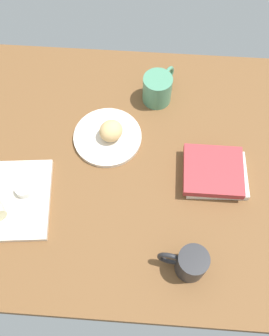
{
  "coord_description": "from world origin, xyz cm",
  "views": [
    {
      "loc": [
        8.45,
        -54.3,
        105.38
      ],
      "look_at": [
        4.85,
        -3.46,
        7.0
      ],
      "focal_mm": 40.64,
      "sensor_mm": 36.0,
      "label": 1
    }
  ],
  "objects_px": {
    "round_plate": "(108,137)",
    "book_stack": "(215,173)",
    "square_plate": "(7,200)",
    "second_mug": "(190,263)",
    "sauce_cup": "(24,189)",
    "scone_pastry": "(111,131)",
    "coffee_mug": "(158,88)"
  },
  "relations": [
    {
      "from": "round_plate",
      "to": "coffee_mug",
      "type": "height_order",
      "value": "coffee_mug"
    },
    {
      "from": "book_stack",
      "to": "second_mug",
      "type": "xyz_separation_m",
      "value": [
        -0.07,
        -0.27,
        0.02
      ]
    },
    {
      "from": "book_stack",
      "to": "coffee_mug",
      "type": "relative_size",
      "value": 1.41
    },
    {
      "from": "round_plate",
      "to": "scone_pastry",
      "type": "height_order",
      "value": "scone_pastry"
    },
    {
      "from": "second_mug",
      "to": "coffee_mug",
      "type": "bearing_deg",
      "value": 100.73
    },
    {
      "from": "square_plate",
      "to": "second_mug",
      "type": "xyz_separation_m",
      "value": [
        0.52,
        -0.15,
        0.04
      ]
    },
    {
      "from": "square_plate",
      "to": "coffee_mug",
      "type": "distance_m",
      "value": 0.58
    },
    {
      "from": "book_stack",
      "to": "coffee_mug",
      "type": "bearing_deg",
      "value": 122.71
    },
    {
      "from": "round_plate",
      "to": "book_stack",
      "type": "bearing_deg",
      "value": -18.66
    },
    {
      "from": "sauce_cup",
      "to": "second_mug",
      "type": "bearing_deg",
      "value": -20.99
    },
    {
      "from": "round_plate",
      "to": "book_stack",
      "type": "relative_size",
      "value": 1.11
    },
    {
      "from": "scone_pastry",
      "to": "square_plate",
      "type": "xyz_separation_m",
      "value": [
        -0.28,
        -0.23,
        -0.04
      ]
    },
    {
      "from": "second_mug",
      "to": "round_plate",
      "type": "bearing_deg",
      "value": 123.25
    },
    {
      "from": "round_plate",
      "to": "square_plate",
      "type": "height_order",
      "value": "square_plate"
    },
    {
      "from": "round_plate",
      "to": "sauce_cup",
      "type": "height_order",
      "value": "sauce_cup"
    },
    {
      "from": "round_plate",
      "to": "square_plate",
      "type": "bearing_deg",
      "value": -138.92
    },
    {
      "from": "scone_pastry",
      "to": "coffee_mug",
      "type": "bearing_deg",
      "value": 51.27
    },
    {
      "from": "scone_pastry",
      "to": "square_plate",
      "type": "bearing_deg",
      "value": -140.24
    },
    {
      "from": "square_plate",
      "to": "sauce_cup",
      "type": "height_order",
      "value": "sauce_cup"
    },
    {
      "from": "second_mug",
      "to": "book_stack",
      "type": "bearing_deg",
      "value": 74.94
    },
    {
      "from": "sauce_cup",
      "to": "book_stack",
      "type": "relative_size",
      "value": 0.25
    },
    {
      "from": "square_plate",
      "to": "book_stack",
      "type": "bearing_deg",
      "value": 11.54
    },
    {
      "from": "scone_pastry",
      "to": "sauce_cup",
      "type": "relative_size",
      "value": 1.57
    },
    {
      "from": "scone_pastry",
      "to": "square_plate",
      "type": "relative_size",
      "value": 0.3
    },
    {
      "from": "square_plate",
      "to": "second_mug",
      "type": "distance_m",
      "value": 0.54
    },
    {
      "from": "round_plate",
      "to": "sauce_cup",
      "type": "bearing_deg",
      "value": -136.52
    },
    {
      "from": "square_plate",
      "to": "round_plate",
      "type": "bearing_deg",
      "value": 41.08
    },
    {
      "from": "scone_pastry",
      "to": "second_mug",
      "type": "xyz_separation_m",
      "value": [
        0.24,
        -0.39,
        0.0
      ]
    },
    {
      "from": "scone_pastry",
      "to": "square_plate",
      "type": "distance_m",
      "value": 0.36
    },
    {
      "from": "scone_pastry",
      "to": "book_stack",
      "type": "xyz_separation_m",
      "value": [
        0.31,
        -0.11,
        -0.02
      ]
    },
    {
      "from": "sauce_cup",
      "to": "book_stack",
      "type": "distance_m",
      "value": 0.55
    },
    {
      "from": "square_plate",
      "to": "sauce_cup",
      "type": "relative_size",
      "value": 5.21
    }
  ]
}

